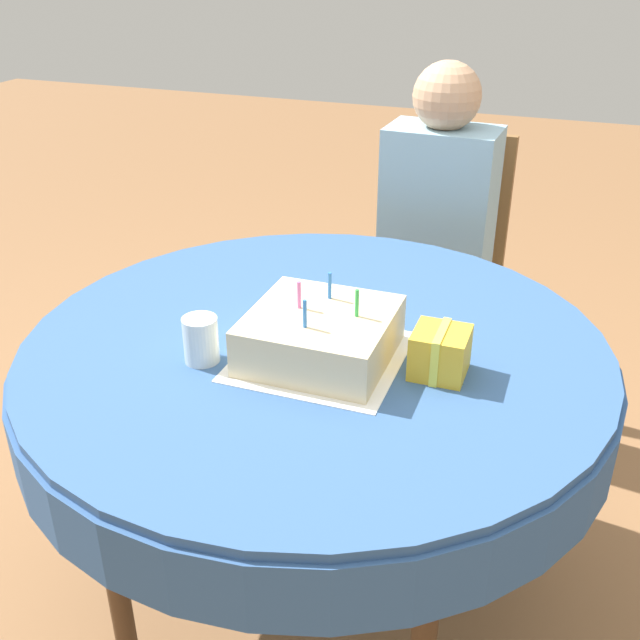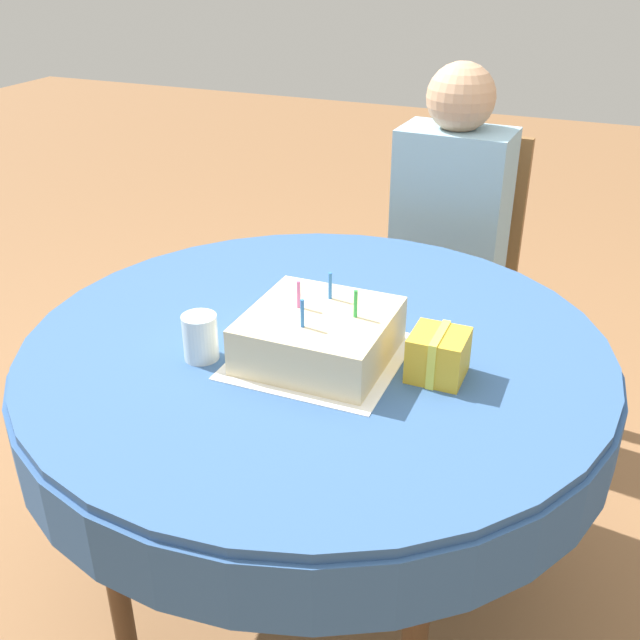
% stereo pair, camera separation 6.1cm
% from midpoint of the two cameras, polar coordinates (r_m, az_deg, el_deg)
% --- Properties ---
extents(ground_plane, '(12.00, 12.00, 0.00)m').
position_cam_midpoint_polar(ground_plane, '(2.12, -1.19, -20.12)').
color(ground_plane, '#8C603D').
extents(dining_table, '(1.29, 1.29, 0.78)m').
position_cam_midpoint_polar(dining_table, '(1.67, -1.41, -4.11)').
color(dining_table, '#335689').
rests_on(dining_table, ground_plane).
extents(chair, '(0.45, 0.45, 0.98)m').
position_cam_midpoint_polar(chair, '(2.61, 8.39, 3.67)').
color(chair, brown).
rests_on(chair, ground_plane).
extents(person, '(0.35, 0.32, 1.23)m').
position_cam_midpoint_polar(person, '(2.44, 8.12, 7.46)').
color(person, tan).
rests_on(person, ground_plane).
extents(napkin, '(0.34, 0.34, 0.00)m').
position_cam_midpoint_polar(napkin, '(1.56, -1.09, -2.78)').
color(napkin, white).
rests_on(napkin, dining_table).
extents(birthday_cake, '(0.29, 0.29, 0.16)m').
position_cam_midpoint_polar(birthday_cake, '(1.54, -1.10, -1.15)').
color(birthday_cake, beige).
rests_on(birthday_cake, dining_table).
extents(drinking_glass, '(0.07, 0.07, 0.10)m').
position_cam_midpoint_polar(drinking_glass, '(1.55, -10.19, -1.50)').
color(drinking_glass, silver).
rests_on(drinking_glass, dining_table).
extents(gift_box, '(0.11, 0.11, 0.10)m').
position_cam_midpoint_polar(gift_box, '(1.50, 7.97, -2.48)').
color(gift_box, gold).
rests_on(gift_box, dining_table).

